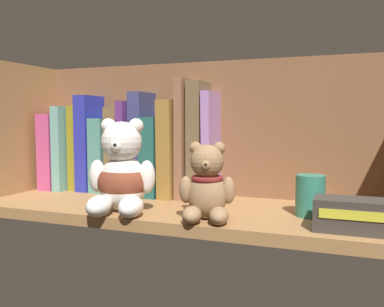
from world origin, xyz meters
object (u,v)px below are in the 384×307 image
object	(u,v)px
book_3	(94,143)
teddy_bear_smaller	(207,187)
book_12	(214,145)
book_11	(201,140)
book_10	(189,138)
book_6	(135,147)
book_8	(161,155)
book_5	(123,150)
pillar_candle	(310,196)
book_1	(74,147)
book_2	(83,147)
book_4	(108,154)
book_0	(63,151)
small_product_box	(356,215)
book_7	(146,143)
book_9	(177,148)
teddy_bear_larger	(122,175)

from	to	relation	value
book_3	teddy_bear_smaller	xyz separation A→B (cm)	(33.81, -18.96, -5.31)
book_12	book_11	bearing A→B (deg)	180.00
book_10	teddy_bear_smaller	size ratio (longest dim) A/B	1.94
book_3	book_12	bearing A→B (deg)	0.00
book_6	book_8	size ratio (longest dim) A/B	1.20
book_5	pillar_candle	xyz separation A→B (cm)	(41.50, -11.08, -5.85)
book_1	book_5	world-z (taller)	book_1
book_1	book_10	size ratio (longest dim) A/B	0.78
book_2	pillar_candle	bearing A→B (deg)	-12.06
book_4	teddy_bear_smaller	bearing A→B (deg)	-32.12
book_0	book_4	size ratio (longest dim) A/B	1.06
book_1	small_product_box	size ratio (longest dim) A/B	1.64
book_0	book_10	size ratio (longest dim) A/B	0.71
pillar_candle	book_7	bearing A→B (deg)	162.74
book_9	small_product_box	distance (cm)	40.42
book_0	pillar_candle	distance (cm)	58.97
book_8	pillar_candle	xyz separation A→B (cm)	(32.05, -11.08, -4.80)
book_1	book_3	distance (cm)	5.55
book_11	book_12	bearing A→B (deg)	0.00
book_0	book_3	size ratio (longest dim) A/B	0.81
book_4	book_9	xyz separation A→B (cm)	(17.02, 0.00, 1.82)
book_8	book_5	bearing A→B (deg)	180.00
pillar_candle	small_product_box	size ratio (longest dim) A/B	0.59
book_5	book_6	size ratio (longest dim) A/B	0.94
book_5	book_7	distance (cm)	6.02
book_7	book_10	xyz separation A→B (cm)	(10.16, 0.00, 1.23)
book_1	book_6	world-z (taller)	book_6
book_9	book_10	xyz separation A→B (cm)	(2.81, 0.00, 2.14)
book_9	teddy_bear_larger	xyz separation A→B (cm)	(-2.38, -18.72, -3.57)
book_6	pillar_candle	xyz separation A→B (cm)	(38.41, -11.08, -6.47)
book_2	teddy_bear_smaller	world-z (taller)	book_2
book_1	small_product_box	world-z (taller)	book_1
book_1	book_9	bearing A→B (deg)	0.00
book_10	teddy_bear_smaller	distance (cm)	22.65
book_9	book_8	bearing A→B (deg)	180.00
book_2	book_8	distance (cm)	19.89
teddy_bear_smaller	small_product_box	xyz separation A→B (cm)	(22.11, 0.78, -2.96)
teddy_bear_smaller	book_4	bearing A→B (deg)	147.88
book_6	teddy_bear_larger	xyz separation A→B (cm)	(7.70, -18.72, -3.55)
book_0	book_10	bearing A→B (deg)	0.00
book_6	teddy_bear_smaller	size ratio (longest dim) A/B	1.59
book_3	teddy_bear_larger	distance (cm)	26.49
book_7	teddy_bear_smaller	size ratio (longest dim) A/B	1.74
teddy_bear_larger	book_0	bearing A→B (deg)	145.24
book_3	book_12	world-z (taller)	book_12
book_1	book_8	size ratio (longest dim) A/B	1.15
book_5	small_product_box	distance (cm)	52.22
pillar_candle	teddy_bear_larger	bearing A→B (deg)	-166.04
book_4	book_12	bearing A→B (deg)	0.00
book_9	pillar_candle	xyz separation A→B (cm)	(28.33, -11.08, -6.50)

